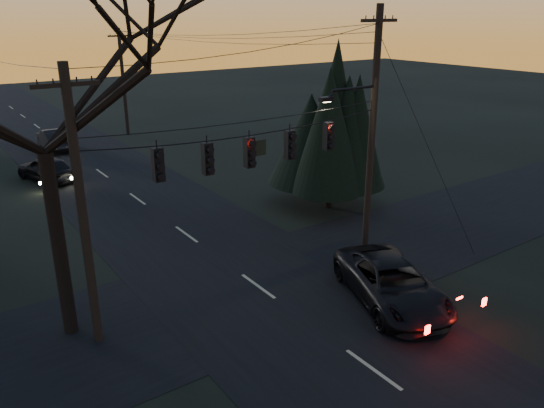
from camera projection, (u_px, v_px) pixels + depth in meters
main_road at (152, 210)px, 27.57m from camera, size 8.00×120.00×0.02m
cross_road at (258, 286)px, 19.87m from camera, size 60.00×7.00×0.02m
utility_pole_right at (364, 251)px, 22.84m from camera, size 5.00×0.30×10.00m
utility_pole_left at (99, 340)px, 16.64m from camera, size 1.80×0.30×8.50m
utility_pole_far_r at (128, 135)px, 44.40m from camera, size 1.80×0.30×8.50m
span_signal_assembly at (251, 150)px, 17.94m from camera, size 11.50×0.44×1.54m
bare_tree_left at (32, 68)px, 14.28m from camera, size 9.52×9.52×11.85m
evergreen_right at (331, 126)px, 26.49m from camera, size 4.63×4.63×7.45m
suv_near at (392, 283)px, 18.52m from camera, size 4.26×6.02×1.53m
sedan_oncoming_a at (46, 169)px, 32.01m from camera, size 3.01×4.77×1.51m
sedan_oncoming_b at (54, 139)px, 39.39m from camera, size 1.67×4.72×1.55m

